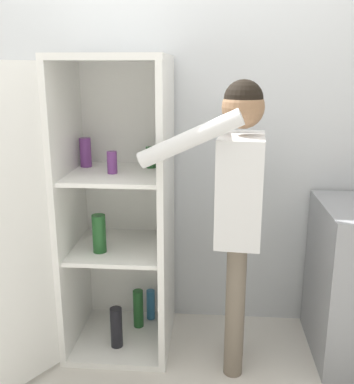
# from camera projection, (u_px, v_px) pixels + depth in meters

# --- Properties ---
(wall_back) EXTENTS (7.00, 0.06, 2.55)m
(wall_back) POSITION_uv_depth(u_px,v_px,m) (172.00, 130.00, 2.82)
(wall_back) COLOR silver
(wall_back) RESTS_ON ground_plane
(refrigerator) EXTENTS (0.97, 1.12, 1.72)m
(refrigerator) POSITION_uv_depth(u_px,v_px,m) (97.00, 214.00, 2.55)
(refrigerator) COLOR white
(refrigerator) RESTS_ON ground_plane
(person) EXTENTS (0.64, 0.54, 1.60)m
(person) POSITION_uv_depth(u_px,v_px,m) (238.00, 194.00, 2.33)
(person) COLOR #726656
(person) RESTS_ON ground_plane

